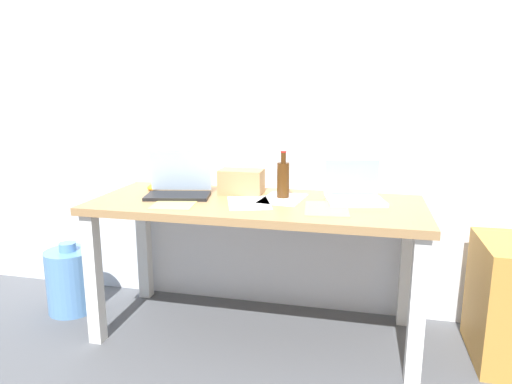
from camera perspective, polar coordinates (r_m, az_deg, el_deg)
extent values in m
plane|color=#515459|center=(2.70, 0.00, -16.75)|extent=(8.00, 8.00, 0.00)
cube|color=white|center=(2.76, 1.97, 12.06)|extent=(5.20, 0.08, 2.60)
cube|color=#A37A4C|center=(2.43, 0.00, -1.61)|extent=(1.73, 0.69, 0.04)
cube|color=silver|center=(2.60, -19.31, -10.05)|extent=(0.07, 0.07, 0.71)
cube|color=silver|center=(2.24, 19.18, -13.72)|extent=(0.07, 0.07, 0.71)
cube|color=silver|center=(3.07, -13.59, -6.26)|extent=(0.07, 0.07, 0.71)
cube|color=silver|center=(2.77, 18.01, -8.57)|extent=(0.07, 0.07, 0.71)
cube|color=black|center=(2.55, -9.59, -0.48)|extent=(0.37, 0.26, 0.02)
cube|color=silver|center=(2.62, -9.27, 2.66)|extent=(0.34, 0.12, 0.23)
cube|color=silver|center=(2.45, 12.08, -1.08)|extent=(0.33, 0.29, 0.02)
cube|color=#8CB7EA|center=(2.54, 11.64, 1.80)|extent=(0.29, 0.08, 0.19)
cylinder|color=#47280F|center=(2.49, 3.36, 1.45)|extent=(0.07, 0.07, 0.19)
cylinder|color=#47280F|center=(2.47, 3.39, 4.26)|extent=(0.03, 0.03, 0.05)
cylinder|color=#B21E19|center=(2.47, 3.40, 4.97)|extent=(0.03, 0.03, 0.01)
ellipsoid|color=gold|center=(2.76, -12.55, 0.58)|extent=(0.07, 0.11, 0.03)
cube|color=tan|center=(2.60, -1.81, 1.28)|extent=(0.24, 0.15, 0.14)
cube|color=white|center=(2.39, -0.89, -1.34)|extent=(0.29, 0.35, 0.00)
cube|color=#F4E06B|center=(2.43, -9.79, -1.28)|extent=(0.25, 0.32, 0.00)
cube|color=white|center=(2.48, 3.29, -0.83)|extent=(0.24, 0.32, 0.00)
cube|color=#F4E06B|center=(2.30, 8.67, -2.03)|extent=(0.24, 0.32, 0.00)
cylinder|color=#598CC6|center=(3.06, -21.86, -10.10)|extent=(0.28, 0.28, 0.38)
cylinder|color=#598CC6|center=(2.99, -22.19, -6.29)|extent=(0.10, 0.10, 0.05)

